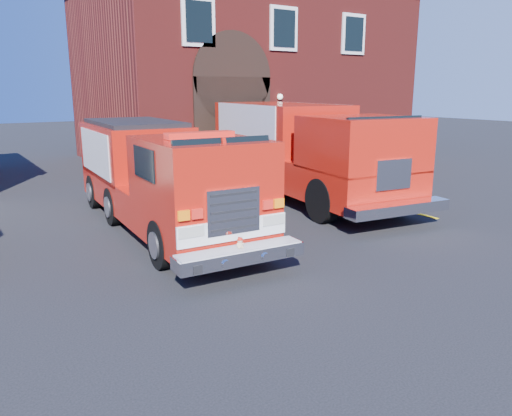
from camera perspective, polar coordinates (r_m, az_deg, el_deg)
ground at (r=10.91m, az=-3.45°, el=-5.42°), size 100.00×100.00×0.00m
parking_stripe_near at (r=15.69m, az=15.72°, el=-0.03°), size 0.12×3.00×0.01m
parking_stripe_mid at (r=17.75m, az=8.48°, el=1.86°), size 0.12×3.00×0.01m
parking_stripe_far at (r=20.05m, az=2.81°, el=3.32°), size 0.12×3.00×0.01m
fire_station at (r=26.95m, az=-1.62°, el=14.99°), size 15.20×10.20×8.45m
fire_engine at (r=12.96m, az=-10.92°, el=3.71°), size 2.91×8.80×2.67m
secondary_truck at (r=16.62m, az=5.28°, el=6.91°), size 4.03×9.60×3.02m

